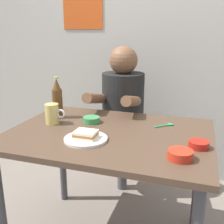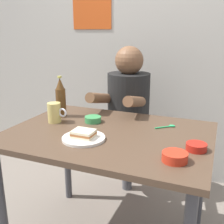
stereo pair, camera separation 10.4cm
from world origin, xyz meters
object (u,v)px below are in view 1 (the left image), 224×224
(beer_mug, at_px, (52,114))
(dip_bowl_green, at_px, (91,119))
(person_seated, at_px, (123,100))
(beer_bottle, at_px, (57,99))
(plate_orange, at_px, (86,139))
(sandwich, at_px, (86,134))
(stool, at_px, (122,150))
(dining_table, at_px, (109,148))

(beer_mug, distance_m, dip_bowl_green, 0.23)
(person_seated, bearing_deg, beer_bottle, -122.31)
(person_seated, xyz_separation_m, dip_bowl_green, (-0.05, -0.50, -0.01))
(plate_orange, relative_size, beer_bottle, 0.84)
(sandwich, distance_m, beer_mug, 0.34)
(stool, distance_m, beer_mug, 0.79)
(stool, height_order, beer_mug, beer_mug)
(person_seated, xyz_separation_m, plate_orange, (0.03, -0.77, -0.02))
(sandwich, bearing_deg, beer_mug, 148.08)
(beer_mug, relative_size, dip_bowl_green, 1.26)
(stool, xyz_separation_m, person_seated, (0.00, -0.01, 0.42))
(plate_orange, bearing_deg, dining_table, 63.54)
(beer_bottle, xyz_separation_m, dip_bowl_green, (0.24, -0.03, -0.10))
(stool, bearing_deg, dining_table, -80.92)
(stool, xyz_separation_m, plate_orange, (0.03, -0.78, 0.40))
(dining_table, relative_size, beer_bottle, 4.20)
(person_seated, relative_size, dip_bowl_green, 7.20)
(dip_bowl_green, bearing_deg, beer_bottle, 172.40)
(beer_bottle, bearing_deg, sandwich, -43.17)
(beer_mug, bearing_deg, dining_table, -5.00)
(beer_mug, xyz_separation_m, dip_bowl_green, (0.21, 0.09, -0.04))
(sandwich, xyz_separation_m, dip_bowl_green, (-0.08, 0.27, -0.01))
(dining_table, height_order, plate_orange, plate_orange)
(beer_bottle, bearing_deg, dip_bowl_green, -7.60)
(sandwich, xyz_separation_m, beer_mug, (-0.29, 0.18, 0.03))
(dining_table, relative_size, beer_mug, 8.73)
(plate_orange, height_order, beer_mug, beer_mug)
(stool, distance_m, person_seated, 0.42)
(person_seated, distance_m, beer_mug, 0.64)
(stool, relative_size, beer_bottle, 1.72)
(plate_orange, relative_size, dip_bowl_green, 2.20)
(stool, height_order, beer_bottle, beer_bottle)
(plate_orange, distance_m, sandwich, 0.02)
(person_seated, height_order, sandwich, person_seated)
(person_seated, xyz_separation_m, sandwich, (0.03, -0.77, 0.01))
(plate_orange, bearing_deg, person_seated, 91.96)
(stool, distance_m, beer_bottle, 0.76)
(plate_orange, height_order, sandwich, sandwich)
(plate_orange, bearing_deg, dip_bowl_green, 106.32)
(plate_orange, bearing_deg, beer_mug, 148.08)
(beer_mug, distance_m, beer_bottle, 0.14)
(beer_mug, relative_size, beer_bottle, 0.48)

